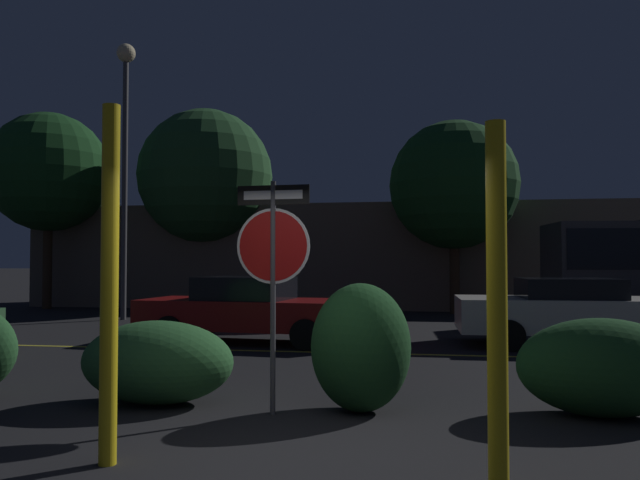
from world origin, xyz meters
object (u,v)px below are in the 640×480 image
yellow_pole_right (497,305)px  tree_1 (205,177)px  yellow_pole_left (109,283)px  tree_2 (454,185)px  street_lamp (125,126)px  hedge_bush_1 (157,362)px  stop_sign (273,250)px  tree_0 (49,173)px  hedge_bush_2 (361,347)px  passing_car_2 (250,309)px  passing_car_3 (574,311)px  hedge_bush_3 (602,367)px

yellow_pole_right → tree_1: bearing=115.9°
yellow_pole_left → tree_2: tree_2 is taller
tree_1 → street_lamp: bearing=-100.2°
yellow_pole_left → hedge_bush_1: yellow_pole_left is taller
stop_sign → hedge_bush_1: stop_sign is taller
tree_0 → tree_1: size_ratio=0.97×
yellow_pole_right → hedge_bush_2: bearing=118.2°
hedge_bush_2 → tree_2: tree_2 is taller
yellow_pole_left → passing_car_2: (-0.91, 7.81, -0.82)m
passing_car_3 → street_lamp: size_ratio=0.58×
hedge_bush_3 → tree_1: 17.91m
hedge_bush_1 → yellow_pole_right: bearing=-32.2°
passing_car_3 → tree_2: tree_2 is taller
hedge_bush_2 → hedge_bush_1: bearing=179.4°
stop_sign → passing_car_2: (-1.88, 5.93, -1.13)m
hedge_bush_1 → tree_2: bearing=72.5°
hedge_bush_2 → tree_0: bearing=132.8°
hedge_bush_1 → tree_0: size_ratio=0.26×
street_lamp → hedge_bush_2: bearing=-51.9°
yellow_pole_right → stop_sign: bearing=137.3°
yellow_pole_right → tree_0: 21.19m
stop_sign → hedge_bush_2: (0.96, 0.27, -1.10)m
yellow_pole_left → tree_1: tree_1 is taller
yellow_pole_left → passing_car_2: size_ratio=0.63×
passing_car_3 → street_lamp: (-11.58, 3.94, 4.96)m
street_lamp → hedge_bush_1: bearing=-61.6°
tree_0 → hedge_bush_1: bearing=-53.3°
passing_car_2 → passing_car_3: size_ratio=1.02×
stop_sign → yellow_pole_left: size_ratio=0.86×
hedge_bush_1 → tree_1: (-4.56, 14.63, 4.30)m
passing_car_3 → tree_1: tree_1 is taller
hedge_bush_1 → hedge_bush_3: bearing=1.7°
hedge_bush_2 → tree_1: tree_1 is taller
tree_0 → street_lamp: bearing=-36.8°
passing_car_3 → tree_0: (-16.23, 7.41, 4.19)m
hedge_bush_1 → tree_1: tree_1 is taller
yellow_pole_right → hedge_bush_1: bearing=147.8°
hedge_bush_3 → passing_car_2: 7.75m
yellow_pole_left → tree_2: 16.42m
hedge_bush_2 → street_lamp: size_ratio=0.18×
stop_sign → hedge_bush_3: size_ratio=1.42×
stop_sign → hedge_bush_3: stop_sign is taller
yellow_pole_left → yellow_pole_right: yellow_pole_left is taller
passing_car_2 → tree_2: (4.67, 7.95, 3.48)m
yellow_pole_right → street_lamp: bearing=126.4°
yellow_pole_left → tree_1: size_ratio=0.42×
hedge_bush_2 → passing_car_2: hedge_bush_2 is taller
stop_sign → yellow_pole_left: 2.14m
hedge_bush_3 → tree_2: tree_2 is taller
hedge_bush_1 → hedge_bush_2: 2.46m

